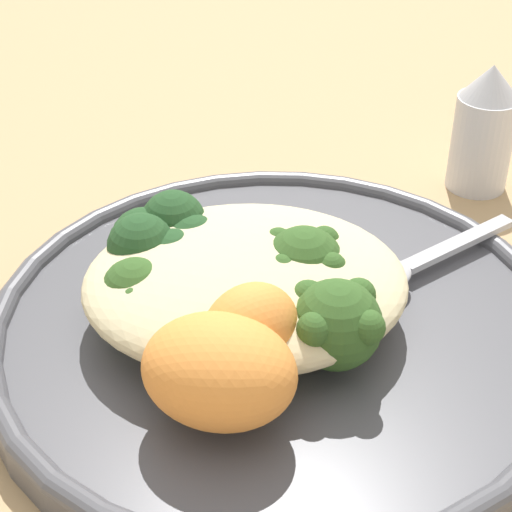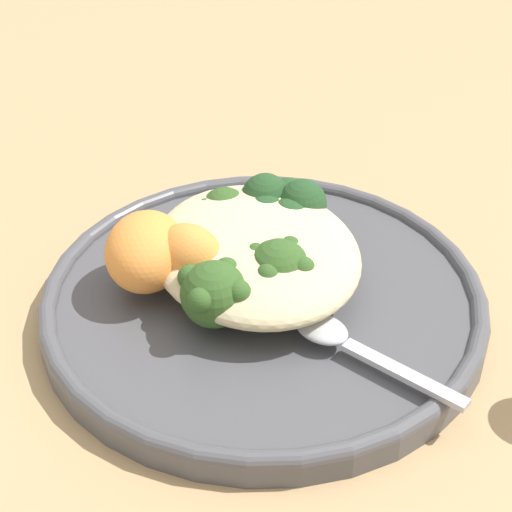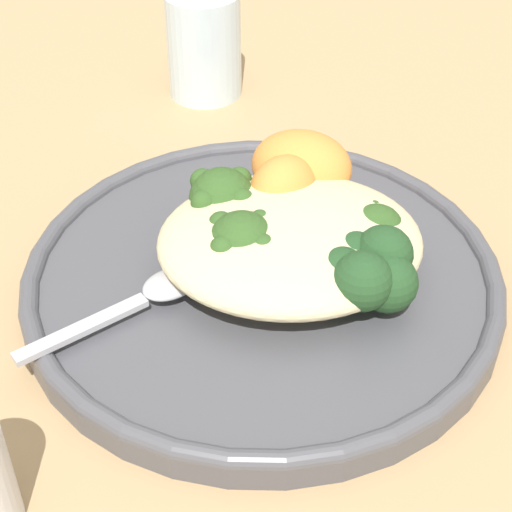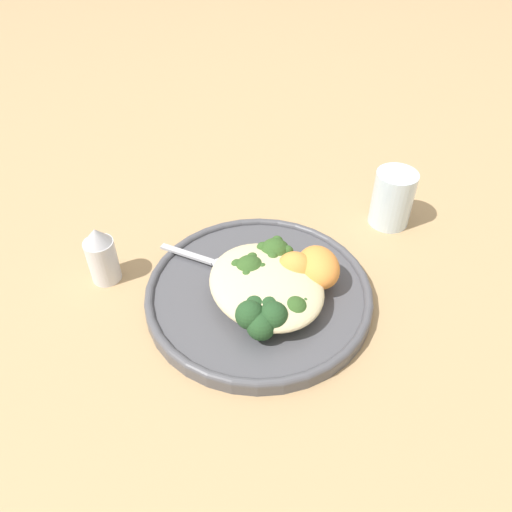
{
  "view_description": "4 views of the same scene",
  "coord_description": "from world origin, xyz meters",
  "px_view_note": "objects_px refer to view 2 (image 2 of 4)",
  "views": [
    {
      "loc": [
        -0.03,
        -0.34,
        0.29
      ],
      "look_at": [
        -0.0,
        0.01,
        0.05
      ],
      "focal_mm": 60.0,
      "sensor_mm": 36.0,
      "label": 1
    },
    {
      "loc": [
        0.43,
        -0.15,
        0.37
      ],
      "look_at": [
        0.0,
        -0.0,
        0.05
      ],
      "focal_mm": 60.0,
      "sensor_mm": 36.0,
      "label": 2
    },
    {
      "loc": [
        0.04,
        0.4,
        0.36
      ],
      "look_at": [
        0.01,
        0.01,
        0.04
      ],
      "focal_mm": 60.0,
      "sensor_mm": 36.0,
      "label": 3
    },
    {
      "loc": [
        -0.37,
        0.25,
        0.48
      ],
      "look_at": [
        0.03,
        -0.01,
        0.06
      ],
      "focal_mm": 35.0,
      "sensor_mm": 36.0,
      "label": 4
    }
  ],
  "objects_px": {
    "broccoli_stalk_3": "(245,252)",
    "kale_tuft": "(282,209)",
    "quinoa_mound": "(252,252)",
    "broccoli_stalk_5": "(220,220)",
    "sweet_potato_chunk_1": "(146,251)",
    "broccoli_stalk_2": "(268,270)",
    "sweet_potato_chunk_0": "(189,257)",
    "spoon": "(343,340)",
    "broccoli_stalk_4": "(253,224)",
    "broccoli_stalk_1": "(250,292)",
    "broccoli_stalk_0": "(211,289)",
    "plate": "(259,301)"
  },
  "relations": [
    {
      "from": "broccoli_stalk_1",
      "to": "spoon",
      "type": "bearing_deg",
      "value": 13.33
    },
    {
      "from": "quinoa_mound",
      "to": "sweet_potato_chunk_1",
      "type": "xyz_separation_m",
      "value": [
        -0.01,
        -0.07,
        0.01
      ]
    },
    {
      "from": "broccoli_stalk_0",
      "to": "quinoa_mound",
      "type": "bearing_deg",
      "value": 130.65
    },
    {
      "from": "broccoli_stalk_3",
      "to": "kale_tuft",
      "type": "distance_m",
      "value": 0.05
    },
    {
      "from": "broccoli_stalk_1",
      "to": "broccoli_stalk_5",
      "type": "height_order",
      "value": "broccoli_stalk_5"
    },
    {
      "from": "broccoli_stalk_2",
      "to": "sweet_potato_chunk_0",
      "type": "bearing_deg",
      "value": -166.53
    },
    {
      "from": "spoon",
      "to": "broccoli_stalk_3",
      "type": "bearing_deg",
      "value": 165.6
    },
    {
      "from": "quinoa_mound",
      "to": "broccoli_stalk_4",
      "type": "bearing_deg",
      "value": 160.94
    },
    {
      "from": "broccoli_stalk_4",
      "to": "plate",
      "type": "bearing_deg",
      "value": -132.36
    },
    {
      "from": "broccoli_stalk_4",
      "to": "sweet_potato_chunk_0",
      "type": "relative_size",
      "value": 2.26
    },
    {
      "from": "sweet_potato_chunk_0",
      "to": "spoon",
      "type": "relative_size",
      "value": 0.45
    },
    {
      "from": "broccoli_stalk_1",
      "to": "broccoli_stalk_5",
      "type": "distance_m",
      "value": 0.08
    },
    {
      "from": "broccoli_stalk_1",
      "to": "broccoli_stalk_4",
      "type": "height_order",
      "value": "same"
    },
    {
      "from": "quinoa_mound",
      "to": "sweet_potato_chunk_1",
      "type": "distance_m",
      "value": 0.07
    },
    {
      "from": "sweet_potato_chunk_0",
      "to": "kale_tuft",
      "type": "relative_size",
      "value": 0.78
    },
    {
      "from": "broccoli_stalk_0",
      "to": "broccoli_stalk_3",
      "type": "distance_m",
      "value": 0.06
    },
    {
      "from": "quinoa_mound",
      "to": "broccoli_stalk_5",
      "type": "distance_m",
      "value": 0.05
    },
    {
      "from": "broccoli_stalk_5",
      "to": "spoon",
      "type": "xyz_separation_m",
      "value": [
        0.13,
        0.04,
        -0.01
      ]
    },
    {
      "from": "broccoli_stalk_3",
      "to": "sweet_potato_chunk_1",
      "type": "height_order",
      "value": "sweet_potato_chunk_1"
    },
    {
      "from": "broccoli_stalk_1",
      "to": "kale_tuft",
      "type": "xyz_separation_m",
      "value": [
        -0.07,
        0.05,
        0.01
      ]
    },
    {
      "from": "broccoli_stalk_3",
      "to": "sweet_potato_chunk_1",
      "type": "relative_size",
      "value": 1.16
    },
    {
      "from": "broccoli_stalk_2",
      "to": "sweet_potato_chunk_1",
      "type": "distance_m",
      "value": 0.08
    },
    {
      "from": "plate",
      "to": "kale_tuft",
      "type": "distance_m",
      "value": 0.07
    },
    {
      "from": "broccoli_stalk_5",
      "to": "spoon",
      "type": "distance_m",
      "value": 0.14
    },
    {
      "from": "sweet_potato_chunk_0",
      "to": "kale_tuft",
      "type": "distance_m",
      "value": 0.09
    },
    {
      "from": "plate",
      "to": "broccoli_stalk_1",
      "type": "relative_size",
      "value": 3.41
    },
    {
      "from": "quinoa_mound",
      "to": "broccoli_stalk_0",
      "type": "bearing_deg",
      "value": -50.07
    },
    {
      "from": "broccoli_stalk_0",
      "to": "kale_tuft",
      "type": "bearing_deg",
      "value": 135.14
    },
    {
      "from": "broccoli_stalk_5",
      "to": "broccoli_stalk_2",
      "type": "bearing_deg",
      "value": -132.21
    },
    {
      "from": "broccoli_stalk_0",
      "to": "broccoli_stalk_4",
      "type": "relative_size",
      "value": 0.89
    },
    {
      "from": "broccoli_stalk_0",
      "to": "sweet_potato_chunk_0",
      "type": "height_order",
      "value": "sweet_potato_chunk_0"
    },
    {
      "from": "broccoli_stalk_2",
      "to": "broccoli_stalk_4",
      "type": "height_order",
      "value": "broccoli_stalk_2"
    },
    {
      "from": "broccoli_stalk_4",
      "to": "kale_tuft",
      "type": "height_order",
      "value": "kale_tuft"
    },
    {
      "from": "quinoa_mound",
      "to": "spoon",
      "type": "distance_m",
      "value": 0.09
    },
    {
      "from": "broccoli_stalk_1",
      "to": "spoon",
      "type": "distance_m",
      "value": 0.07
    },
    {
      "from": "broccoli_stalk_2",
      "to": "broccoli_stalk_4",
      "type": "xyz_separation_m",
      "value": [
        -0.06,
        0.01,
        -0.01
      ]
    },
    {
      "from": "broccoli_stalk_1",
      "to": "sweet_potato_chunk_0",
      "type": "relative_size",
      "value": 1.79
    },
    {
      "from": "quinoa_mound",
      "to": "broccoli_stalk_5",
      "type": "bearing_deg",
      "value": -169.81
    },
    {
      "from": "plate",
      "to": "broccoli_stalk_4",
      "type": "xyz_separation_m",
      "value": [
        -0.05,
        0.01,
        0.02
      ]
    },
    {
      "from": "quinoa_mound",
      "to": "sweet_potato_chunk_0",
      "type": "xyz_separation_m",
      "value": [
        -0.0,
        -0.04,
        0.01
      ]
    },
    {
      "from": "broccoli_stalk_1",
      "to": "broccoli_stalk_5",
      "type": "relative_size",
      "value": 1.07
    },
    {
      "from": "plate",
      "to": "sweet_potato_chunk_0",
      "type": "distance_m",
      "value": 0.06
    },
    {
      "from": "plate",
      "to": "broccoli_stalk_3",
      "type": "bearing_deg",
      "value": -178.16
    },
    {
      "from": "broccoli_stalk_3",
      "to": "broccoli_stalk_2",
      "type": "bearing_deg",
      "value": -81.65
    },
    {
      "from": "broccoli_stalk_1",
      "to": "broccoli_stalk_4",
      "type": "bearing_deg",
      "value": 132.95
    },
    {
      "from": "broccoli_stalk_5",
      "to": "broccoli_stalk_3",
      "type": "bearing_deg",
      "value": -130.89
    },
    {
      "from": "broccoli_stalk_3",
      "to": "broccoli_stalk_5",
      "type": "bearing_deg",
      "value": 101.06
    },
    {
      "from": "plate",
      "to": "spoon",
      "type": "bearing_deg",
      "value": 23.57
    },
    {
      "from": "broccoli_stalk_4",
      "to": "sweet_potato_chunk_1",
      "type": "relative_size",
      "value": 1.63
    },
    {
      "from": "broccoli_stalk_5",
      "to": "plate",
      "type": "bearing_deg",
      "value": -134.35
    }
  ]
}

